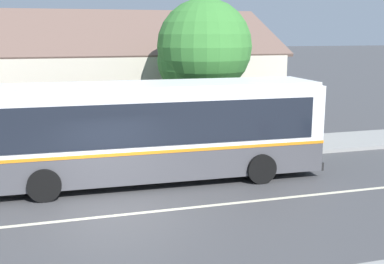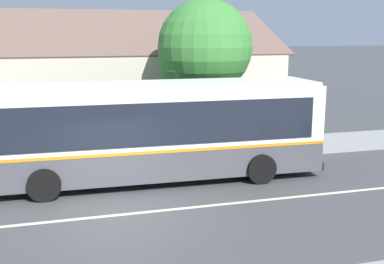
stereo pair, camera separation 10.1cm
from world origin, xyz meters
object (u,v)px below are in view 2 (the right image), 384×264
Objects in this scene: transit_bus at (146,129)px; bench_down_street at (64,150)px; street_tree_primary at (202,51)px; bus_stop_sign at (308,114)px.

transit_bus is 4.04m from bench_down_street.
street_tree_primary is at bearing 9.76° from bench_down_street.
street_tree_primary is at bearing 157.34° from bus_stop_sign.
bus_stop_sign is at bearing 16.16° from transit_bus.
street_tree_primary is at bearing 50.80° from transit_bus.
bench_down_street is 9.93m from bus_stop_sign.
bench_down_street is at bearing 175.75° from bus_stop_sign.
street_tree_primary reaches higher than bus_stop_sign.
transit_bus is 5.48m from street_tree_primary.
transit_bus is at bearing -47.12° from bench_down_street.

